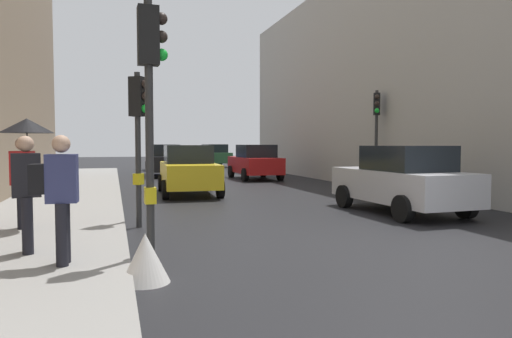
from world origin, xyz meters
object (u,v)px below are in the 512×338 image
Objects in this scene: traffic_light_near_right at (139,121)px; car_silver_hatchback at (402,180)px; car_dark_suv at (165,160)px; pedestrian_with_umbrella at (25,142)px; pedestrian_in_dark_coat at (26,189)px; car_blue_van at (163,158)px; car_yellow_taxi at (189,170)px; car_green_estate at (214,155)px; traffic_light_near_left at (150,84)px; pedestrian_with_grey_backpack at (59,192)px; warning_sign_triangle at (145,258)px; car_red_sedan at (255,162)px; traffic_light_mid_street at (377,122)px.

car_silver_hatchback is (6.67, 0.19, -1.42)m from traffic_light_near_right.
pedestrian_with_umbrella is (-4.38, -16.66, 0.96)m from car_dark_suv.
car_blue_van is at bearing 79.72° from pedestrian_in_dark_coat.
car_green_estate is at bearing 75.67° from car_yellow_taxi.
car_blue_van is (2.64, 25.14, -1.80)m from traffic_light_near_left.
car_blue_van is (2.64, 21.78, -1.42)m from traffic_light_near_right.
car_blue_van is (0.61, 15.41, 0.00)m from car_yellow_taxi.
car_yellow_taxi is at bearing -92.26° from car_blue_van.
traffic_light_near_left is at bearing -151.97° from car_silver_hatchback.
pedestrian_with_umbrella reaches higher than car_silver_hatchback.
pedestrian_with_umbrella is 1.21× the size of pedestrian_with_grey_backpack.
car_dark_suv is at bearing 83.56° from traffic_light_near_left.
car_red_sedan is at bearing 68.72° from warning_sign_triangle.
car_silver_hatchback is 8.90m from pedestrian_with_umbrella.
car_yellow_taxi is 1.00× the size of car_silver_hatchback.
pedestrian_with_grey_backpack is (-10.38, -9.10, -1.49)m from traffic_light_mid_street.
car_yellow_taxi is at bearing -125.08° from car_red_sedan.
traffic_light_near_right is at bearing -96.92° from car_blue_van.
warning_sign_triangle is (-2.79, -25.98, -0.55)m from car_blue_van.
car_dark_suv is 5.59m from car_red_sedan.
traffic_light_near_right is at bearing -107.71° from car_yellow_taxi.
pedestrian_with_umbrella is (-2.16, -0.37, -0.46)m from traffic_light_near_right.
car_green_estate is at bearing 95.69° from traffic_light_mid_street.
car_blue_van is 22.68m from pedestrian_with_umbrella.
pedestrian_in_dark_coat reaches higher than car_dark_suv.
car_green_estate is 10.98m from car_dark_suv.
traffic_light_near_right is at bearing 9.65° from pedestrian_with_umbrella.
traffic_light_near_left is at bearing 8.61° from pedestrian_with_grey_backpack.
pedestrian_with_grey_backpack reaches higher than warning_sign_triangle.
pedestrian_with_grey_backpack is at bearing -58.57° from pedestrian_in_dark_coat.
traffic_light_near_left is 0.90× the size of car_green_estate.
warning_sign_triangle is at bearing -100.42° from traffic_light_near_left.
pedestrian_with_umbrella is 2.44m from pedestrian_in_dark_coat.
car_silver_hatchback is at bearing -90.92° from car_green_estate.
pedestrian_in_dark_coat is at bearing -107.12° from car_green_estate.
car_yellow_taxi is 9.81m from pedestrian_in_dark_coat.
traffic_light_near_right is 2.24m from pedestrian_with_umbrella.
car_yellow_taxi is (2.03, 9.73, -1.80)m from traffic_light_near_left.
car_green_estate is 6.64× the size of warning_sign_triangle.
car_blue_van is at bearing -135.51° from car_green_estate.
pedestrian_in_dark_coat is (-1.79, 0.69, -1.55)m from traffic_light_near_left.
traffic_light_near_left is 2.20× the size of pedestrian_with_grey_backpack.
car_silver_hatchback is 8.13m from warning_sign_triangle.
pedestrian_in_dark_coat is 2.39m from warning_sign_triangle.
car_dark_suv is (2.22, 19.66, -1.80)m from traffic_light_near_left.
pedestrian_with_umbrella is 3.29× the size of warning_sign_triangle.
traffic_light_mid_street is 7.73m from car_red_sedan.
traffic_light_near_right is at bearing 70.62° from pedestrian_with_grey_backpack.
traffic_light_near_left is 7.76m from car_silver_hatchback.
car_red_sedan is 15.51m from pedestrian_with_umbrella.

